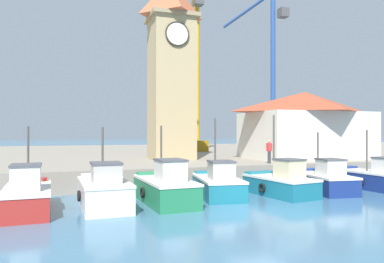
{
  "coord_description": "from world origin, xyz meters",
  "views": [
    {
      "loc": [
        -8.12,
        -14.54,
        3.5
      ],
      "look_at": [
        -0.05,
        9.11,
        3.5
      ],
      "focal_mm": 35.0,
      "sensor_mm": 36.0,
      "label": 1
    }
  ],
  "objects_px": {
    "port_crane_near": "(197,82)",
    "fishing_boat_left_outer": "(104,191)",
    "fishing_boat_right_inner": "(377,178)",
    "port_crane_far": "(272,88)",
    "fishing_boat_center": "(281,183)",
    "fishing_boat_far_left": "(27,196)",
    "dock_worker_near_tower": "(269,151)",
    "warehouse_right": "(305,124)",
    "clock_tower": "(171,64)",
    "fishing_boat_mid_right": "(323,180)",
    "fishing_boat_mid_left": "(218,184)",
    "fishing_boat_left_inner": "(165,188)"
  },
  "relations": [
    {
      "from": "fishing_boat_right_inner",
      "to": "warehouse_right",
      "type": "distance_m",
      "value": 9.72
    },
    {
      "from": "fishing_boat_mid_right",
      "to": "fishing_boat_right_inner",
      "type": "height_order",
      "value": "fishing_boat_right_inner"
    },
    {
      "from": "fishing_boat_right_inner",
      "to": "warehouse_right",
      "type": "height_order",
      "value": "warehouse_right"
    },
    {
      "from": "clock_tower",
      "to": "warehouse_right",
      "type": "distance_m",
      "value": 12.27
    },
    {
      "from": "fishing_boat_center",
      "to": "port_crane_far",
      "type": "height_order",
      "value": "port_crane_far"
    },
    {
      "from": "fishing_boat_center",
      "to": "fishing_boat_left_inner",
      "type": "bearing_deg",
      "value": -179.43
    },
    {
      "from": "warehouse_right",
      "to": "fishing_boat_left_outer",
      "type": "bearing_deg",
      "value": -152.25
    },
    {
      "from": "fishing_boat_left_inner",
      "to": "fishing_boat_right_inner",
      "type": "relative_size",
      "value": 0.94
    },
    {
      "from": "fishing_boat_left_outer",
      "to": "fishing_boat_mid_left",
      "type": "distance_m",
      "value": 6.15
    },
    {
      "from": "fishing_boat_left_outer",
      "to": "fishing_boat_center",
      "type": "distance_m",
      "value": 9.47
    },
    {
      "from": "fishing_boat_mid_right",
      "to": "fishing_boat_left_outer",
      "type": "bearing_deg",
      "value": -177.37
    },
    {
      "from": "fishing_boat_left_inner",
      "to": "fishing_boat_mid_right",
      "type": "distance_m",
      "value": 9.58
    },
    {
      "from": "fishing_boat_far_left",
      "to": "fishing_boat_left_outer",
      "type": "bearing_deg",
      "value": -1.42
    },
    {
      "from": "fishing_boat_far_left",
      "to": "fishing_boat_mid_left",
      "type": "xyz_separation_m",
      "value": [
        9.31,
        0.95,
        -0.04
      ]
    },
    {
      "from": "fishing_boat_right_inner",
      "to": "warehouse_right",
      "type": "relative_size",
      "value": 0.54
    },
    {
      "from": "port_crane_near",
      "to": "dock_worker_near_tower",
      "type": "height_order",
      "value": "port_crane_near"
    },
    {
      "from": "fishing_boat_left_inner",
      "to": "port_crane_near",
      "type": "distance_m",
      "value": 24.98
    },
    {
      "from": "fishing_boat_right_inner",
      "to": "fishing_boat_left_outer",
      "type": "bearing_deg",
      "value": -179.3
    },
    {
      "from": "port_crane_near",
      "to": "fishing_boat_left_outer",
      "type": "bearing_deg",
      "value": -119.34
    },
    {
      "from": "port_crane_near",
      "to": "fishing_boat_far_left",
      "type": "bearing_deg",
      "value": -125.49
    },
    {
      "from": "fishing_boat_right_inner",
      "to": "warehouse_right",
      "type": "xyz_separation_m",
      "value": [
        1.38,
        8.98,
        3.43
      ]
    },
    {
      "from": "fishing_boat_right_inner",
      "to": "clock_tower",
      "type": "height_order",
      "value": "clock_tower"
    },
    {
      "from": "fishing_boat_left_inner",
      "to": "fishing_boat_center",
      "type": "xyz_separation_m",
      "value": [
        6.52,
        0.07,
        -0.06
      ]
    },
    {
      "from": "fishing_boat_mid_left",
      "to": "fishing_boat_mid_right",
      "type": "xyz_separation_m",
      "value": [
        6.45,
        -0.46,
        -0.01
      ]
    },
    {
      "from": "fishing_boat_far_left",
      "to": "fishing_boat_mid_left",
      "type": "height_order",
      "value": "fishing_boat_mid_left"
    },
    {
      "from": "fishing_boat_mid_left",
      "to": "fishing_boat_mid_right",
      "type": "height_order",
      "value": "fishing_boat_mid_left"
    },
    {
      "from": "fishing_boat_left_outer",
      "to": "clock_tower",
      "type": "relative_size",
      "value": 0.28
    },
    {
      "from": "fishing_boat_mid_right",
      "to": "warehouse_right",
      "type": "height_order",
      "value": "warehouse_right"
    },
    {
      "from": "fishing_boat_right_inner",
      "to": "dock_worker_near_tower",
      "type": "bearing_deg",
      "value": 130.7
    },
    {
      "from": "fishing_boat_left_inner",
      "to": "fishing_boat_mid_left",
      "type": "bearing_deg",
      "value": 14.92
    },
    {
      "from": "fishing_boat_far_left",
      "to": "port_crane_far",
      "type": "height_order",
      "value": "port_crane_far"
    },
    {
      "from": "dock_worker_near_tower",
      "to": "warehouse_right",
      "type": "bearing_deg",
      "value": 34.24
    },
    {
      "from": "clock_tower",
      "to": "dock_worker_near_tower",
      "type": "distance_m",
      "value": 10.45
    },
    {
      "from": "fishing_boat_right_inner",
      "to": "port_crane_far",
      "type": "distance_m",
      "value": 21.93
    },
    {
      "from": "fishing_boat_left_outer",
      "to": "fishing_boat_left_inner",
      "type": "relative_size",
      "value": 0.88
    },
    {
      "from": "dock_worker_near_tower",
      "to": "fishing_boat_right_inner",
      "type": "bearing_deg",
      "value": -49.3
    },
    {
      "from": "fishing_boat_left_outer",
      "to": "port_crane_far",
      "type": "height_order",
      "value": "port_crane_far"
    },
    {
      "from": "fishing_boat_mid_right",
      "to": "clock_tower",
      "type": "xyz_separation_m",
      "value": [
        -6.2,
        10.57,
        8.23
      ]
    },
    {
      "from": "fishing_boat_center",
      "to": "fishing_boat_mid_right",
      "type": "height_order",
      "value": "fishing_boat_center"
    },
    {
      "from": "fishing_boat_mid_left",
      "to": "dock_worker_near_tower",
      "type": "relative_size",
      "value": 2.94
    },
    {
      "from": "fishing_boat_far_left",
      "to": "dock_worker_near_tower",
      "type": "relative_size",
      "value": 3.01
    },
    {
      "from": "dock_worker_near_tower",
      "to": "fishing_boat_far_left",
      "type": "bearing_deg",
      "value": -160.85
    },
    {
      "from": "clock_tower",
      "to": "fishing_boat_far_left",
      "type": "bearing_deg",
      "value": -130.81
    },
    {
      "from": "fishing_boat_far_left",
      "to": "fishing_boat_mid_right",
      "type": "relative_size",
      "value": 1.04
    },
    {
      "from": "fishing_boat_left_inner",
      "to": "port_crane_far",
      "type": "bearing_deg",
      "value": 48.19
    },
    {
      "from": "fishing_boat_far_left",
      "to": "fishing_boat_mid_right",
      "type": "bearing_deg",
      "value": 1.8
    },
    {
      "from": "fishing_boat_far_left",
      "to": "port_crane_far",
      "type": "relative_size",
      "value": 0.27
    },
    {
      "from": "fishing_boat_mid_left",
      "to": "fishing_boat_center",
      "type": "bearing_deg",
      "value": -12.72
    },
    {
      "from": "warehouse_right",
      "to": "dock_worker_near_tower",
      "type": "bearing_deg",
      "value": -145.76
    },
    {
      "from": "warehouse_right",
      "to": "dock_worker_near_tower",
      "type": "distance_m",
      "value": 7.23
    }
  ]
}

